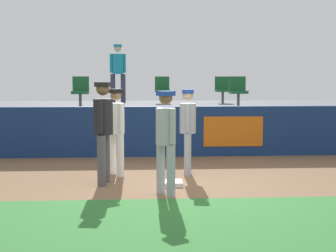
{
  "coord_description": "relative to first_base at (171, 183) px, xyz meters",
  "views": [
    {
      "loc": [
        -0.63,
        -8.77,
        1.98
      ],
      "look_at": [
        -0.02,
        1.16,
        1.0
      ],
      "focal_mm": 52.99,
      "sensor_mm": 36.0,
      "label": 1
    }
  ],
  "objects": [
    {
      "name": "bleacher_platform",
      "position": [
        0.02,
        5.98,
        0.54
      ],
      "size": [
        18.0,
        4.8,
        1.16
      ],
      "primitive_type": "cube",
      "color": "#59595E",
      "rests_on": "ground_plane"
    },
    {
      "name": "player_umpire",
      "position": [
        -1.25,
        0.19,
        1.06
      ],
      "size": [
        0.41,
        0.53,
        1.89
      ],
      "rotation": [
        0.0,
        0.0,
        -1.73
      ],
      "color": "#4C4C51",
      "rests_on": "ground_plane"
    },
    {
      "name": "seat_back_center",
      "position": [
        0.17,
        6.65,
        1.6
      ],
      "size": [
        0.46,
        0.44,
        0.84
      ],
      "color": "#4C4C51",
      "rests_on": "bleacher_platform"
    },
    {
      "name": "field_wall",
      "position": [
        0.03,
        3.41,
        0.59
      ],
      "size": [
        18.0,
        0.26,
        1.25
      ],
      "color": "navy",
      "rests_on": "ground_plane"
    },
    {
      "name": "player_runner_visitor",
      "position": [
        0.4,
        0.99,
        0.97
      ],
      "size": [
        0.36,
        0.49,
        1.74
      ],
      "rotation": [
        0.0,
        0.0,
        -1.67
      ],
      "color": "#9EA3AD",
      "rests_on": "ground_plane"
    },
    {
      "name": "spectator_hooded",
      "position": [
        -1.25,
        7.33,
        2.21
      ],
      "size": [
        0.52,
        0.39,
        1.87
      ],
      "rotation": [
        0.0,
        0.0,
        3.25
      ],
      "color": "#33384C",
      "rests_on": "bleacher_platform"
    },
    {
      "name": "first_base",
      "position": [
        0.0,
        0.0,
        0.0
      ],
      "size": [
        0.4,
        0.4,
        0.08
      ],
      "primitive_type": "cube",
      "color": "white",
      "rests_on": "ground_plane"
    },
    {
      "name": "seat_front_left",
      "position": [
        -2.18,
        4.85,
        1.6
      ],
      "size": [
        0.45,
        0.44,
        0.84
      ],
      "color": "#4C4C51",
      "rests_on": "bleacher_platform"
    },
    {
      "name": "grass_foreground_strip",
      "position": [
        0.02,
        -2.42,
        -0.04
      ],
      "size": [
        18.0,
        2.8,
        0.01
      ],
      "primitive_type": "cube",
      "color": "#2D722D",
      "rests_on": "ground_plane"
    },
    {
      "name": "seat_front_right",
      "position": [
        2.21,
        4.85,
        1.6
      ],
      "size": [
        0.47,
        0.44,
        0.84
      ],
      "color": "#4C4C51",
      "rests_on": "bleacher_platform"
    },
    {
      "name": "player_coach_visitor",
      "position": [
        -0.14,
        -0.73,
        0.98
      ],
      "size": [
        0.45,
        0.45,
        1.75
      ],
      "rotation": [
        0.0,
        0.0,
        -1.05
      ],
      "color": "#9EA3AD",
      "rests_on": "ground_plane"
    },
    {
      "name": "player_fielder_home",
      "position": [
        -1.04,
        1.02,
        0.97
      ],
      "size": [
        0.46,
        0.57,
        1.75
      ],
      "rotation": [
        0.0,
        0.0,
        -1.03
      ],
      "color": "white",
      "rests_on": "ground_plane"
    },
    {
      "name": "seat_back_right",
      "position": [
        2.07,
        6.65,
        1.6
      ],
      "size": [
        0.45,
        0.44,
        0.84
      ],
      "color": "#4C4C51",
      "rests_on": "bleacher_platform"
    },
    {
      "name": "ground_plane",
      "position": [
        0.02,
        -0.16,
        -0.04
      ],
      "size": [
        60.0,
        60.0,
        0.0
      ],
      "primitive_type": "plane",
      "color": "brown"
    }
  ]
}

